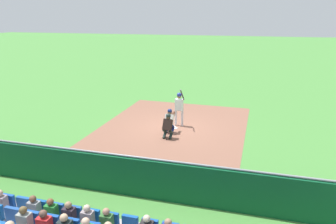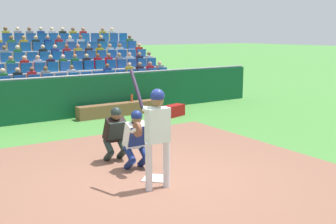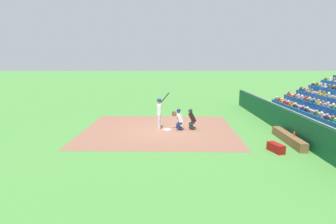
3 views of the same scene
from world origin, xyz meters
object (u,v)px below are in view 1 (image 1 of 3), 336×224
Objects in this scene: home_plate_marker at (173,128)px; dugout_bench at (70,171)px; catcher_crouching at (170,119)px; home_plate_umpire at (168,125)px; water_bottle_on_bench at (57,162)px; equipment_duffel_bag at (56,154)px; batter_at_plate at (179,105)px.

dugout_bench reaches higher than home_plate_marker.
catcher_crouching is 0.77m from home_plate_umpire.
equipment_duffel_bag is (-0.96, 1.24, -0.37)m from water_bottle_on_bench.
water_bottle_on_bench is (-3.16, -6.65, -0.61)m from batter_at_plate.
equipment_duffel_bag is at bearing 127.60° from water_bottle_on_bench.
home_plate_umpire is at bearing -85.32° from home_plate_marker.
batter_at_plate is 1.69× the size of catcher_crouching.
home_plate_marker is 1.00m from catcher_crouching.
water_bottle_on_bench is (-2.94, -5.48, -0.16)m from catcher_crouching.
dugout_bench is 3.78× the size of equipment_duffel_bag.
home_plate_marker is at bearing -116.96° from batter_at_plate.
batter_at_plate is at bearing 86.46° from home_plate_umpire.
dugout_bench is 12.64× the size of water_bottle_on_bench.
catcher_crouching is 5.78m from equipment_duffel_bag.
dugout_bench is (-2.47, -6.13, 0.20)m from home_plate_marker.
batter_at_plate reaches higher than dugout_bench.
water_bottle_on_bench is (-0.45, -0.05, 0.35)m from dugout_bench.
home_plate_umpire reaches higher than home_plate_marker.
batter_at_plate is (0.24, 0.47, 1.16)m from home_plate_marker.
batter_at_plate is at bearing 63.04° from home_plate_marker.
catcher_crouching is at bearing -100.68° from batter_at_plate.
dugout_bench is at bearing -57.64° from equipment_duffel_bag.
equipment_duffel_bag is at bearing 139.85° from dugout_bench.
home_plate_marker is at bearing 91.47° from catcher_crouching.
equipment_duffel_bag is (-3.88, -4.94, 0.18)m from home_plate_marker.
batter_at_plate is 7.39m from water_bottle_on_bench.
home_plate_umpire is at bearing -82.37° from catcher_crouching.
dugout_bench is 1.84m from equipment_duffel_bag.
catcher_crouching is 0.40× the size of dugout_bench.
home_plate_marker is at bearing 94.68° from home_plate_umpire.
dugout_bench is at bearing -112.32° from batter_at_plate.
batter_at_plate reaches higher than home_plate_umpire.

